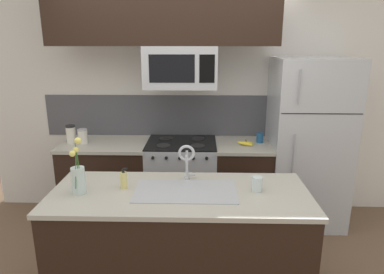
# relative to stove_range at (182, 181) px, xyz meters

# --- Properties ---
(ground_plane) EXTENTS (10.00, 10.00, 0.00)m
(ground_plane) POSITION_rel_stove_range_xyz_m (-0.00, -0.90, -0.46)
(ground_plane) COLOR brown
(rear_partition) EXTENTS (5.20, 0.10, 2.60)m
(rear_partition) POSITION_rel_stove_range_xyz_m (0.30, 0.38, 0.84)
(rear_partition) COLOR silver
(rear_partition) RESTS_ON ground
(splash_band) EXTENTS (3.21, 0.01, 0.48)m
(splash_band) POSITION_rel_stove_range_xyz_m (-0.00, 0.32, 0.69)
(splash_band) COLOR #4C4C51
(splash_band) RESTS_ON rear_partition
(back_counter_left) EXTENTS (0.96, 0.65, 0.91)m
(back_counter_left) POSITION_rel_stove_range_xyz_m (-0.85, 0.00, -0.01)
(back_counter_left) COLOR black
(back_counter_left) RESTS_ON ground
(back_counter_right) EXTENTS (0.62, 0.65, 0.91)m
(back_counter_right) POSITION_rel_stove_range_xyz_m (0.68, 0.00, -0.01)
(back_counter_right) COLOR black
(back_counter_right) RESTS_ON ground
(stove_range) EXTENTS (0.76, 0.64, 0.93)m
(stove_range) POSITION_rel_stove_range_xyz_m (0.00, 0.00, 0.00)
(stove_range) COLOR #B7BABF
(stove_range) RESTS_ON ground
(microwave) EXTENTS (0.74, 0.40, 0.42)m
(microwave) POSITION_rel_stove_range_xyz_m (0.00, -0.02, 1.27)
(microwave) COLOR #B7BABF
(upper_cabinet_band) EXTENTS (2.28, 0.34, 0.60)m
(upper_cabinet_band) POSITION_rel_stove_range_xyz_m (-0.17, -0.05, 1.78)
(upper_cabinet_band) COLOR black
(refrigerator) EXTENTS (0.81, 0.74, 1.83)m
(refrigerator) POSITION_rel_stove_range_xyz_m (1.38, 0.02, 0.45)
(refrigerator) COLOR #B7BABF
(refrigerator) RESTS_ON ground
(storage_jar_tall) EXTENTS (0.10, 0.10, 0.20)m
(storage_jar_tall) POSITION_rel_stove_range_xyz_m (-1.21, -0.02, 0.55)
(storage_jar_tall) COLOR silver
(storage_jar_tall) RESTS_ON back_counter_left
(storage_jar_medium) EXTENTS (0.10, 0.10, 0.16)m
(storage_jar_medium) POSITION_rel_stove_range_xyz_m (-1.08, -0.03, 0.53)
(storage_jar_medium) COLOR silver
(storage_jar_medium) RESTS_ON back_counter_left
(banana_bunch) EXTENTS (0.19, 0.12, 0.07)m
(banana_bunch) POSITION_rel_stove_range_xyz_m (0.70, -0.06, 0.47)
(banana_bunch) COLOR yellow
(banana_bunch) RESTS_ON back_counter_right
(coffee_tin) EXTENTS (0.08, 0.08, 0.11)m
(coffee_tin) POSITION_rel_stove_range_xyz_m (0.86, 0.05, 0.50)
(coffee_tin) COLOR #1E5184
(coffee_tin) RESTS_ON back_counter_right
(island_counter) EXTENTS (1.94, 0.78, 0.91)m
(island_counter) POSITION_rel_stove_range_xyz_m (0.06, -1.25, -0.01)
(island_counter) COLOR black
(island_counter) RESTS_ON ground
(kitchen_sink) EXTENTS (0.76, 0.41, 0.16)m
(kitchen_sink) POSITION_rel_stove_range_xyz_m (0.10, -1.25, 0.38)
(kitchen_sink) COLOR #ADAFB5
(kitchen_sink) RESTS_ON island_counter
(sink_faucet) EXTENTS (0.14, 0.14, 0.31)m
(sink_faucet) POSITION_rel_stove_range_xyz_m (0.10, -1.05, 0.65)
(sink_faucet) COLOR #B7BABF
(sink_faucet) RESTS_ON island_counter
(dish_soap_bottle) EXTENTS (0.06, 0.05, 0.16)m
(dish_soap_bottle) POSITION_rel_stove_range_xyz_m (-0.37, -1.20, 0.52)
(dish_soap_bottle) COLOR #DBCC75
(dish_soap_bottle) RESTS_ON island_counter
(drinking_glass) EXTENTS (0.08, 0.08, 0.11)m
(drinking_glass) POSITION_rel_stove_range_xyz_m (0.63, -1.22, 0.51)
(drinking_glass) COLOR silver
(drinking_glass) RESTS_ON island_counter
(flower_vase) EXTENTS (0.10, 0.14, 0.43)m
(flower_vase) POSITION_rel_stove_range_xyz_m (-0.68, -1.30, 0.56)
(flower_vase) COLOR silver
(flower_vase) RESTS_ON island_counter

